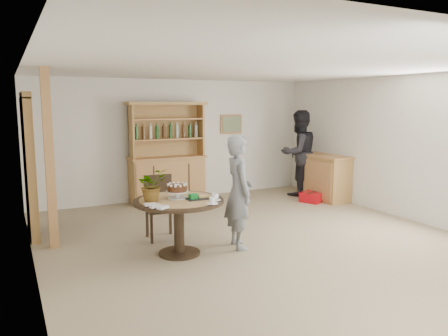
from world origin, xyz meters
TOP-DOWN VIEW (x-y plane):
  - ground at (0.00, 0.00)m, footprint 7.00×7.00m
  - room_shell at (0.00, 0.01)m, footprint 6.04×7.04m
  - doorway at (-2.93, 2.00)m, footprint 0.13×1.10m
  - pine_post at (-2.70, 1.20)m, footprint 0.12×0.12m
  - hutch at (-0.30, 3.24)m, footprint 1.62×0.54m
  - sideboard at (2.74, 2.00)m, footprint 0.54×1.26m
  - dining_table at (-1.22, 0.15)m, footprint 1.20×1.20m
  - dining_chair at (-1.21, 0.98)m, footprint 0.46×0.46m
  - birthday_cake at (-1.22, 0.20)m, footprint 0.30×0.30m
  - flower_vase at (-1.57, 0.20)m, footprint 0.47×0.44m
  - gift_tray at (-1.01, 0.03)m, footprint 0.30×0.20m
  - coffee_cup_a at (-0.82, -0.13)m, footprint 0.15×0.15m
  - coffee_cup_b at (-0.94, -0.30)m, footprint 0.15×0.15m
  - napkins at (-1.63, -0.16)m, footprint 0.24×0.33m
  - teen_boy at (-0.37, 0.05)m, footprint 0.47×0.64m
  - adult_person at (2.50, 2.57)m, footprint 0.96×0.78m
  - red_suitcase at (2.44, 1.91)m, footprint 0.71×0.61m

SIDE VIEW (x-z plane):
  - ground at x=0.00m, z-range 0.00..0.00m
  - red_suitcase at x=2.44m, z-range 0.00..0.21m
  - sideboard at x=2.74m, z-range 0.00..0.94m
  - dining_chair at x=-1.21m, z-range 0.06..1.01m
  - dining_table at x=-1.22m, z-range 0.22..0.98m
  - hutch at x=-0.30m, z-range -0.33..1.71m
  - napkins at x=-1.63m, z-range 0.76..0.79m
  - gift_tray at x=-1.01m, z-range 0.75..0.83m
  - teen_boy at x=-0.37m, z-range 0.00..1.59m
  - coffee_cup_b at x=-0.94m, z-range 0.75..0.84m
  - coffee_cup_a at x=-0.82m, z-range 0.76..0.84m
  - birthday_cake at x=-1.22m, z-range 0.78..0.98m
  - adult_person at x=2.50m, z-range 0.00..1.86m
  - flower_vase at x=-1.57m, z-range 0.76..1.18m
  - doorway at x=-2.93m, z-range 0.02..2.20m
  - pine_post at x=-2.70m, z-range 0.00..2.50m
  - room_shell at x=0.00m, z-range 0.48..3.00m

